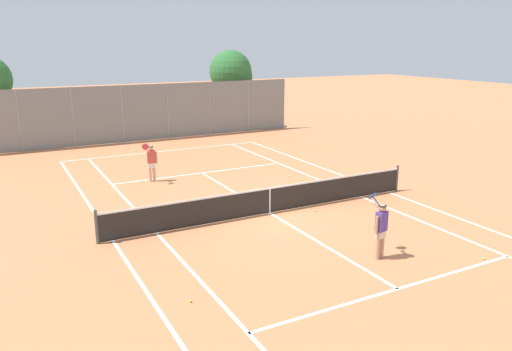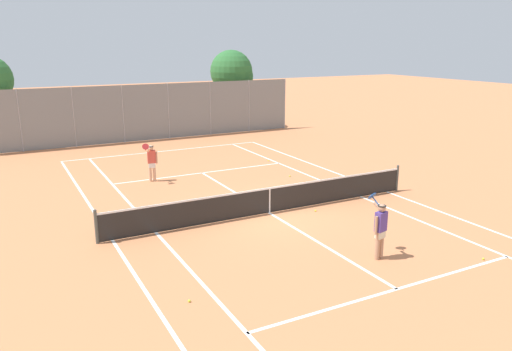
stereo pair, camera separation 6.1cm
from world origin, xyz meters
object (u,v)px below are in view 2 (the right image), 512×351
at_px(loose_tennis_ball_5, 290,176).
at_px(tree_behind_right, 233,73).
at_px(tennis_net, 270,199).
at_px(player_near_side, 380,227).
at_px(player_far_left, 152,161).
at_px(loose_tennis_ball_0, 315,211).
at_px(loose_tennis_ball_1, 301,202).
at_px(loose_tennis_ball_3, 268,161).
at_px(loose_tennis_ball_2, 483,259).
at_px(loose_tennis_ball_4, 189,301).

xyz_separation_m(loose_tennis_ball_5, tree_behind_right, (3.59, 13.51, 3.79)).
relative_size(tennis_net, player_near_side, 6.76).
bearing_deg(player_far_left, loose_tennis_ball_0, -59.11).
distance_m(loose_tennis_ball_1, loose_tennis_ball_3, 6.94).
distance_m(loose_tennis_ball_1, loose_tennis_ball_2, 6.92).
bearing_deg(loose_tennis_ball_5, loose_tennis_ball_0, -110.59).
bearing_deg(loose_tennis_ball_5, player_near_side, -105.59).
distance_m(player_near_side, loose_tennis_ball_3, 12.24).
xyz_separation_m(player_near_side, tree_behind_right, (6.01, 22.19, 2.90)).
height_order(tennis_net, loose_tennis_ball_0, tennis_net).
relative_size(tennis_net, loose_tennis_ball_2, 181.82).
xyz_separation_m(loose_tennis_ball_1, loose_tennis_ball_2, (1.71, -6.71, 0.00)).
distance_m(tennis_net, player_far_left, 6.56).
xyz_separation_m(loose_tennis_ball_3, loose_tennis_ball_4, (-8.62, -11.67, 0.00)).
distance_m(loose_tennis_ball_0, loose_tennis_ball_4, 7.45).
relative_size(loose_tennis_ball_0, loose_tennis_ball_2, 1.00).
height_order(loose_tennis_ball_4, tree_behind_right, tree_behind_right).
bearing_deg(loose_tennis_ball_4, tennis_net, 44.27).
bearing_deg(loose_tennis_ball_0, tree_behind_right, 73.65).
bearing_deg(tennis_net, player_far_left, 112.00).
bearing_deg(loose_tennis_ball_0, loose_tennis_ball_2, -72.29).
distance_m(player_far_left, tree_behind_right, 14.95).
bearing_deg(tree_behind_right, loose_tennis_ball_2, -98.41).
bearing_deg(loose_tennis_ball_4, loose_tennis_ball_1, 38.63).
height_order(loose_tennis_ball_1, loose_tennis_ball_5, same).
xyz_separation_m(player_far_left, loose_tennis_ball_4, (-2.29, -10.69, -0.89)).
relative_size(loose_tennis_ball_2, loose_tennis_ball_3, 1.00).
relative_size(player_far_left, loose_tennis_ball_1, 26.88).
height_order(tennis_net, loose_tennis_ball_4, tennis_net).
distance_m(tennis_net, loose_tennis_ball_1, 1.77).
bearing_deg(tennis_net, loose_tennis_ball_4, -135.73).
distance_m(loose_tennis_ball_0, loose_tennis_ball_5, 4.83).
distance_m(loose_tennis_ball_2, tree_behind_right, 24.21).
bearing_deg(loose_tennis_ball_2, tree_behind_right, 81.59).
bearing_deg(player_far_left, tree_behind_right, 50.68).
bearing_deg(loose_tennis_ball_2, tennis_net, 118.20).
xyz_separation_m(tennis_net, tree_behind_right, (6.84, 17.42, 3.32)).
height_order(tennis_net, loose_tennis_ball_3, tennis_net).
distance_m(loose_tennis_ball_3, loose_tennis_ball_4, 14.51).
relative_size(tennis_net, loose_tennis_ball_1, 181.82).
distance_m(player_near_side, loose_tennis_ball_0, 4.31).
xyz_separation_m(loose_tennis_ball_1, loose_tennis_ball_5, (1.61, 3.44, 0.00)).
height_order(loose_tennis_ball_1, tree_behind_right, tree_behind_right).
distance_m(loose_tennis_ball_4, loose_tennis_ball_5, 11.69).
bearing_deg(loose_tennis_ball_5, tennis_net, -129.71).
distance_m(loose_tennis_ball_4, tree_behind_right, 25.18).
xyz_separation_m(loose_tennis_ball_0, loose_tennis_ball_3, (2.34, 7.66, 0.00)).
xyz_separation_m(tennis_net, loose_tennis_ball_1, (1.64, 0.47, -0.48)).
xyz_separation_m(loose_tennis_ball_2, loose_tennis_ball_4, (-8.08, 1.61, 0.00)).
distance_m(loose_tennis_ball_3, tree_behind_right, 11.43).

